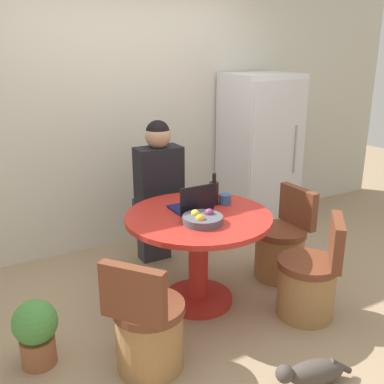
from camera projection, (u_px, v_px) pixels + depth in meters
The scene contains 14 objects.
ground_plane at pixel (204, 309), 3.48m from camera, with size 12.00×12.00×0.00m, color #9E8466.
wall_back at pixel (124, 115), 4.34m from camera, with size 7.00×0.06×2.60m.
refrigerator at pixel (259, 153), 4.83m from camera, with size 0.71×0.65×1.67m.
dining_table at pixel (198, 241), 3.43m from camera, with size 1.11×1.11×0.74m.
chair_right_side at pixel (281, 247), 3.91m from camera, with size 0.45×0.45×0.79m.
chair_near_left_corner at pixel (148, 331), 2.76m from camera, with size 0.52×0.51×0.79m.
chair_near_right_corner at pixel (309, 283), 3.33m from camera, with size 0.52×0.52×0.79m.
person_seated at pixel (157, 186), 4.01m from camera, with size 0.40×0.37×1.34m.
laptop at pixel (192, 205), 3.44m from camera, with size 0.29×0.24×0.22m.
fruit_bowl at pixel (203, 219), 3.19m from camera, with size 0.29×0.29×0.09m.
coffee_cup at pixel (225, 199), 3.57m from camera, with size 0.10×0.10×0.08m.
bottle at pixel (214, 192), 3.54m from camera, with size 0.07×0.07×0.26m.
cat at pixel (312, 372), 2.69m from camera, with size 0.49×0.25×0.16m.
potted_plant at pixel (36, 330), 2.81m from camera, with size 0.28×0.28×0.45m.
Camera 1 is at (-1.57, -2.59, 1.95)m, focal length 42.00 mm.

